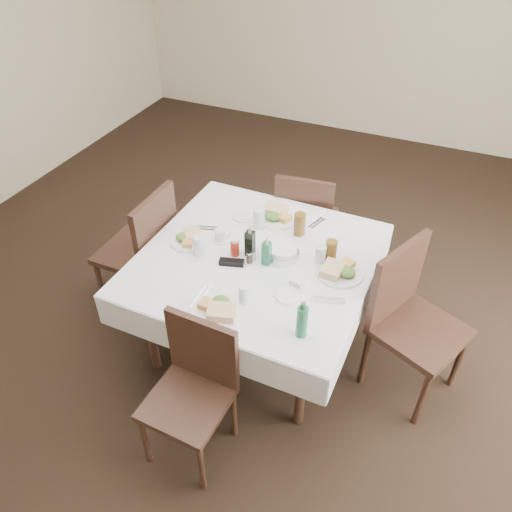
# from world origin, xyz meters

# --- Properties ---
(ground_plane) EXTENTS (7.00, 7.00, 0.00)m
(ground_plane) POSITION_xyz_m (0.00, 0.00, 0.00)
(ground_plane) COLOR black
(room_shell) EXTENTS (6.04, 7.04, 2.80)m
(room_shell) POSITION_xyz_m (0.00, 0.00, 1.71)
(room_shell) COLOR beige
(room_shell) RESTS_ON ground
(dining_table) EXTENTS (1.47, 1.47, 0.76)m
(dining_table) POSITION_xyz_m (0.10, -0.22, 0.69)
(dining_table) COLOR black
(dining_table) RESTS_ON ground
(chair_north) EXTENTS (0.49, 0.49, 0.94)m
(chair_north) POSITION_xyz_m (0.14, 0.65, 0.53)
(chair_north) COLOR black
(chair_north) RESTS_ON ground
(chair_south) EXTENTS (0.45, 0.45, 0.90)m
(chair_south) POSITION_xyz_m (0.10, -1.07, 0.52)
(chair_south) COLOR black
(chair_south) RESTS_ON ground
(chair_east) EXTENTS (0.65, 0.65, 1.03)m
(chair_east) POSITION_xyz_m (1.08, -0.15, 0.59)
(chair_east) COLOR black
(chair_east) RESTS_ON ground
(chair_west) EXTENTS (0.48, 0.48, 1.01)m
(chair_west) POSITION_xyz_m (-0.78, -0.21, 0.58)
(chair_west) COLOR black
(chair_west) RESTS_ON ground
(meal_north) EXTENTS (0.30, 0.30, 0.07)m
(meal_north) POSITION_xyz_m (0.06, 0.24, 0.79)
(meal_north) COLOR white
(meal_north) RESTS_ON dining_table
(meal_south) EXTENTS (0.30, 0.30, 0.06)m
(meal_south) POSITION_xyz_m (0.10, -0.76, 0.79)
(meal_south) COLOR white
(meal_south) RESTS_ON dining_table
(meal_east) EXTENTS (0.30, 0.30, 0.07)m
(meal_east) POSITION_xyz_m (0.63, -0.17, 0.79)
(meal_east) COLOR white
(meal_east) RESTS_ON dining_table
(meal_west) EXTENTS (0.26, 0.26, 0.06)m
(meal_west) POSITION_xyz_m (-0.38, -0.24, 0.78)
(meal_west) COLOR white
(meal_west) RESTS_ON dining_table
(side_plate_a) EXTENTS (0.14, 0.14, 0.01)m
(side_plate_a) POSITION_xyz_m (-0.17, 0.16, 0.77)
(side_plate_a) COLOR white
(side_plate_a) RESTS_ON dining_table
(side_plate_b) EXTENTS (0.16, 0.16, 0.01)m
(side_plate_b) POSITION_xyz_m (0.41, -0.47, 0.77)
(side_plate_b) COLOR white
(side_plate_b) RESTS_ON dining_table
(water_n) EXTENTS (0.08, 0.08, 0.14)m
(water_n) POSITION_xyz_m (-0.01, 0.09, 0.83)
(water_n) COLOR silver
(water_n) RESTS_ON dining_table
(water_s) EXTENTS (0.07, 0.07, 0.12)m
(water_s) POSITION_xyz_m (0.20, -0.62, 0.82)
(water_s) COLOR silver
(water_s) RESTS_ON dining_table
(water_e) EXTENTS (0.07, 0.07, 0.13)m
(water_e) POSITION_xyz_m (0.49, -0.11, 0.83)
(water_e) COLOR silver
(water_e) RESTS_ON dining_table
(water_w) EXTENTS (0.07, 0.07, 0.14)m
(water_w) POSITION_xyz_m (-0.25, -0.33, 0.83)
(water_w) COLOR silver
(water_w) RESTS_ON dining_table
(iced_tea_a) EXTENTS (0.08, 0.08, 0.16)m
(iced_tea_a) POSITION_xyz_m (0.27, 0.13, 0.84)
(iced_tea_a) COLOR brown
(iced_tea_a) RESTS_ON dining_table
(iced_tea_b) EXTENTS (0.07, 0.07, 0.15)m
(iced_tea_b) POSITION_xyz_m (0.54, -0.06, 0.84)
(iced_tea_b) COLOR brown
(iced_tea_b) RESTS_ON dining_table
(bread_basket) EXTENTS (0.21, 0.21, 0.07)m
(bread_basket) POSITION_xyz_m (0.25, -0.14, 0.80)
(bread_basket) COLOR silver
(bread_basket) RESTS_ON dining_table
(oil_cruet_dark) EXTENTS (0.05, 0.05, 0.23)m
(oil_cruet_dark) POSITION_xyz_m (0.05, -0.21, 0.86)
(oil_cruet_dark) COLOR black
(oil_cruet_dark) RESTS_ON dining_table
(oil_cruet_green) EXTENTS (0.05, 0.05, 0.21)m
(oil_cruet_green) POSITION_xyz_m (0.18, -0.25, 0.85)
(oil_cruet_green) COLOR #1D653D
(oil_cruet_green) RESTS_ON dining_table
(ketchup_bottle) EXTENTS (0.06, 0.06, 0.12)m
(ketchup_bottle) POSITION_xyz_m (-0.04, -0.25, 0.82)
(ketchup_bottle) COLOR #AB2817
(ketchup_bottle) RESTS_ON dining_table
(salt_shaker) EXTENTS (0.03, 0.03, 0.07)m
(salt_shaker) POSITION_xyz_m (0.09, -0.25, 0.79)
(salt_shaker) COLOR white
(salt_shaker) RESTS_ON dining_table
(pepper_shaker) EXTENTS (0.04, 0.04, 0.08)m
(pepper_shaker) POSITION_xyz_m (0.08, -0.28, 0.80)
(pepper_shaker) COLOR #3E2C23
(pepper_shaker) RESTS_ON dining_table
(coffee_mug) EXTENTS (0.12, 0.12, 0.09)m
(coffee_mug) POSITION_xyz_m (-0.19, -0.15, 0.80)
(coffee_mug) COLOR white
(coffee_mug) RESTS_ON dining_table
(sunglasses) EXTENTS (0.16, 0.09, 0.03)m
(sunglasses) POSITION_xyz_m (-0.01, -0.35, 0.78)
(sunglasses) COLOR black
(sunglasses) RESTS_ON dining_table
(green_bottle) EXTENTS (0.06, 0.06, 0.23)m
(green_bottle) POSITION_xyz_m (0.58, -0.73, 0.87)
(green_bottle) COLOR #1D653D
(green_bottle) RESTS_ON dining_table
(sugar_caddy) EXTENTS (0.09, 0.07, 0.04)m
(sugar_caddy) POSITION_xyz_m (0.43, -0.37, 0.78)
(sugar_caddy) COLOR white
(sugar_caddy) RESTS_ON dining_table
(cutlery_n) EXTENTS (0.09, 0.16, 0.01)m
(cutlery_n) POSITION_xyz_m (0.34, 0.29, 0.77)
(cutlery_n) COLOR silver
(cutlery_n) RESTS_ON dining_table
(cutlery_s) EXTENTS (0.06, 0.21, 0.01)m
(cutlery_s) POSITION_xyz_m (-0.05, -0.69, 0.77)
(cutlery_s) COLOR silver
(cutlery_s) RESTS_ON dining_table
(cutlery_e) EXTENTS (0.20, 0.10, 0.01)m
(cutlery_e) POSITION_xyz_m (0.64, -0.42, 0.77)
(cutlery_e) COLOR silver
(cutlery_e) RESTS_ON dining_table
(cutlery_w) EXTENTS (0.20, 0.10, 0.01)m
(cutlery_w) POSITION_xyz_m (-0.34, -0.07, 0.77)
(cutlery_w) COLOR silver
(cutlery_w) RESTS_ON dining_table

